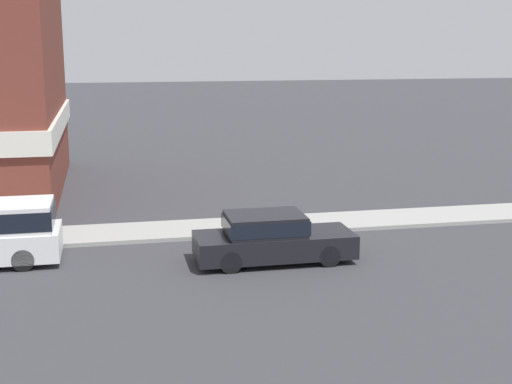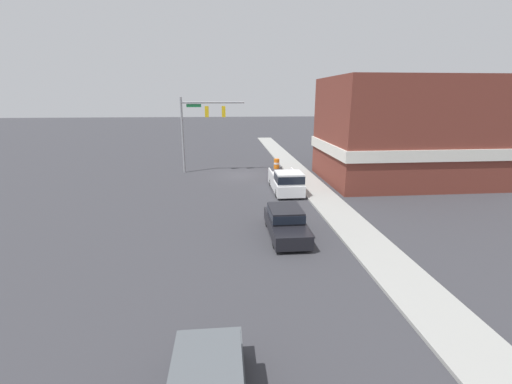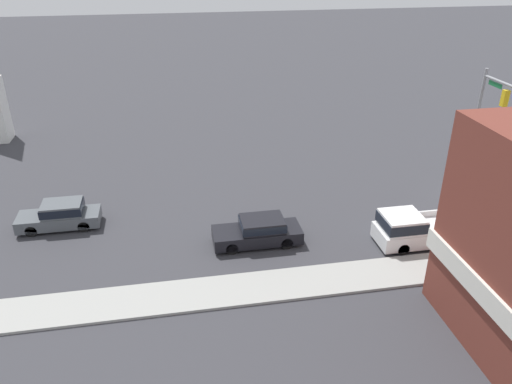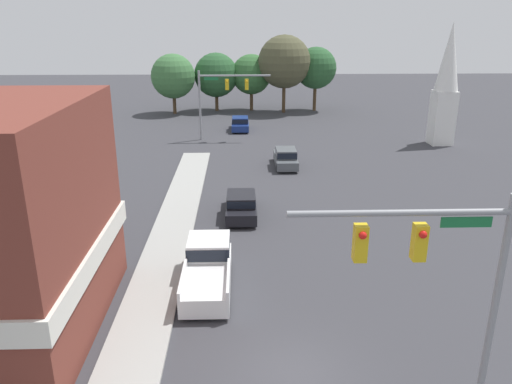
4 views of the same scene
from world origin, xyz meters
name	(u,v)px [view 1 (image 1 of 4)]	position (x,y,z in m)	size (l,w,h in m)	color
car_lead	(271,237)	(-1.70, 14.83, 0.78)	(1.86, 4.81, 1.51)	black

